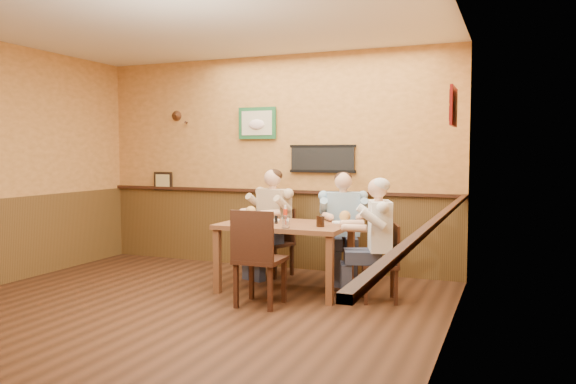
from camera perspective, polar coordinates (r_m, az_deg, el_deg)
name	(u,v)px	position (r m, az deg, el deg)	size (l,w,h in m)	color
room	(185,135)	(5.34, -10.41, 5.67)	(5.02, 5.03, 2.81)	black
dining_table	(286,232)	(6.20, -0.25, -4.03)	(1.40, 0.90, 0.75)	brown
chair_back_left	(274,242)	(6.99, -1.42, -5.12)	(0.38, 0.38, 0.83)	#381D11
chair_back_right	(343,246)	(6.78, 5.58, -5.51)	(0.38, 0.38, 0.82)	#381D11
chair_right_end	(380,263)	(5.87, 9.28, -7.11)	(0.37, 0.37, 0.80)	#381D11
chair_near_side	(260,257)	(5.64, -2.82, -6.63)	(0.45, 0.45, 0.97)	#381D11
diner_tan_shirt	(274,228)	(6.97, -1.42, -3.68)	(0.55, 0.55, 1.19)	#CBB08B
diner_blue_polo	(343,232)	(6.75, 5.59, -4.04)	(0.54, 0.54, 1.17)	#86ACCA
diner_white_elder	(380,246)	(5.84, 9.30, -5.47)	(0.53, 0.53, 1.14)	white
water_glass_left	(234,219)	(6.11, -5.48, -2.75)	(0.08, 0.08, 0.12)	white
water_glass_mid	(286,222)	(5.79, -0.23, -3.06)	(0.08, 0.08, 0.13)	silver
cola_tumbler	(320,221)	(5.90, 3.30, -3.00)	(0.09, 0.09, 0.11)	black
hot_sauce_bottle	(285,215)	(6.14, -0.27, -2.39)	(0.04, 0.04, 0.18)	#B22C13
salt_shaker	(270,217)	(6.34, -1.81, -2.56)	(0.04, 0.04, 0.10)	silver
pepper_shaker	(276,220)	(6.15, -1.22, -2.82)	(0.04, 0.04, 0.09)	black
plate_far_left	(269,220)	(6.39, -1.98, -2.89)	(0.25, 0.25, 0.02)	white
plate_far_right	(341,222)	(6.25, 5.45, -3.08)	(0.21, 0.21, 0.01)	white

